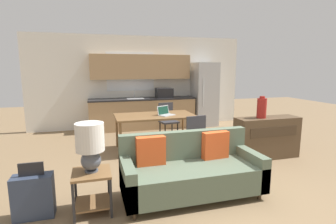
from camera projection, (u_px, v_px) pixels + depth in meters
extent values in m
plane|color=#7F6647|center=(200.00, 195.00, 3.71)|extent=(20.00, 20.00, 0.00)
cube|color=silver|center=(140.00, 82.00, 7.87)|extent=(6.40, 0.06, 2.70)
cube|color=white|center=(130.00, 72.00, 7.70)|extent=(1.39, 0.01, 1.12)
cube|color=tan|center=(143.00, 114.00, 7.70)|extent=(3.05, 0.62, 0.86)
cube|color=#232326|center=(143.00, 99.00, 7.63)|extent=(3.08, 0.65, 0.04)
cube|color=#B2B5B7|center=(135.00, 98.00, 7.51)|extent=(0.48, 0.36, 0.01)
cylinder|color=#B7BABC|center=(134.00, 94.00, 7.66)|extent=(0.02, 0.02, 0.24)
cube|color=tan|center=(141.00, 67.00, 7.60)|extent=(2.90, 0.34, 0.70)
cube|color=black|center=(164.00, 93.00, 7.73)|extent=(0.48, 0.36, 0.28)
cube|color=#B7BABC|center=(204.00, 94.00, 8.09)|extent=(0.69, 0.68, 1.93)
cylinder|color=silver|center=(203.00, 92.00, 7.68)|extent=(0.02, 0.02, 0.87)
cube|color=brown|center=(155.00, 116.00, 5.66)|extent=(1.70, 0.93, 0.04)
cylinder|color=brown|center=(121.00, 141.00, 5.13)|extent=(0.05, 0.05, 0.73)
cylinder|color=brown|center=(196.00, 135.00, 5.56)|extent=(0.05, 0.05, 0.73)
cylinder|color=brown|center=(117.00, 131.00, 5.90)|extent=(0.05, 0.05, 0.73)
cylinder|color=brown|center=(183.00, 127.00, 6.33)|extent=(0.05, 0.05, 0.73)
cylinder|color=#3D2D1E|center=(134.00, 215.00, 3.12)|extent=(0.05, 0.05, 0.10)
cylinder|color=#3D2D1E|center=(259.00, 196.00, 3.59)|extent=(0.05, 0.05, 0.10)
cylinder|color=#3D2D1E|center=(127.00, 191.00, 3.72)|extent=(0.05, 0.05, 0.10)
cylinder|color=#3D2D1E|center=(235.00, 177.00, 4.20)|extent=(0.05, 0.05, 0.10)
cube|color=#566651|center=(192.00, 178.00, 3.62)|extent=(1.93, 0.80, 0.35)
cube|color=#566651|center=(185.00, 156.00, 3.90)|extent=(1.93, 0.14, 0.77)
cube|color=#566651|center=(128.00, 181.00, 3.36)|extent=(0.14, 0.80, 0.49)
cube|color=#566651|center=(249.00, 166.00, 3.85)|extent=(0.14, 0.80, 0.49)
cube|color=#E05123|center=(151.00, 151.00, 3.60)|extent=(0.40, 0.12, 0.40)
cube|color=#E05123|center=(215.00, 145.00, 3.86)|extent=(0.41, 0.15, 0.40)
cube|color=brown|center=(91.00, 173.00, 3.21)|extent=(0.46, 0.46, 0.03)
cube|color=brown|center=(93.00, 203.00, 3.28)|extent=(0.42, 0.42, 0.02)
cube|color=#232326|center=(73.00, 204.00, 3.00)|extent=(0.03, 0.03, 0.49)
cube|color=#232326|center=(111.00, 199.00, 3.11)|extent=(0.03, 0.03, 0.49)
cube|color=#232326|center=(76.00, 188.00, 3.40)|extent=(0.03, 0.03, 0.49)
cube|color=#232326|center=(109.00, 184.00, 3.51)|extent=(0.03, 0.03, 0.49)
cylinder|color=#4C515B|center=(92.00, 170.00, 3.23)|extent=(0.16, 0.16, 0.02)
sphere|color=#4C515B|center=(91.00, 160.00, 3.21)|extent=(0.24, 0.24, 0.24)
cylinder|color=beige|center=(90.00, 137.00, 3.16)|extent=(0.34, 0.34, 0.35)
cube|color=brown|center=(267.00, 138.00, 5.21)|extent=(1.29, 0.40, 0.82)
cube|color=#413020|center=(274.00, 132.00, 4.99)|extent=(1.03, 0.01, 0.20)
cylinder|color=maroon|center=(262.00, 108.00, 5.06)|extent=(0.18, 0.18, 0.38)
cylinder|color=maroon|center=(262.00, 97.00, 5.02)|extent=(0.10, 0.10, 0.04)
cube|color=#38383D|center=(169.00, 122.00, 6.61)|extent=(0.47, 0.47, 0.04)
cube|color=#38383D|center=(166.00, 111.00, 6.75)|extent=(0.40, 0.08, 0.44)
cylinder|color=black|center=(165.00, 132.00, 6.43)|extent=(0.03, 0.03, 0.41)
cylinder|color=black|center=(178.00, 131.00, 6.56)|extent=(0.03, 0.03, 0.41)
cylinder|color=black|center=(160.00, 130.00, 6.74)|extent=(0.03, 0.03, 0.41)
cylinder|color=black|center=(172.00, 128.00, 6.87)|extent=(0.03, 0.03, 0.41)
cube|color=#38383D|center=(191.00, 137.00, 5.13)|extent=(0.46, 0.46, 0.04)
cube|color=#38383D|center=(196.00, 128.00, 4.91)|extent=(0.40, 0.07, 0.44)
cylinder|color=black|center=(195.00, 145.00, 5.38)|extent=(0.03, 0.03, 0.41)
cylinder|color=black|center=(180.00, 147.00, 5.26)|extent=(0.03, 0.03, 0.41)
cylinder|color=black|center=(203.00, 150.00, 5.07)|extent=(0.03, 0.03, 0.41)
cylinder|color=black|center=(187.00, 152.00, 4.95)|extent=(0.03, 0.03, 0.41)
cube|color=#B7BABC|center=(167.00, 115.00, 5.59)|extent=(0.39, 0.35, 0.02)
cube|color=#B7BABC|center=(163.00, 110.00, 5.66)|extent=(0.31, 0.20, 0.20)
cube|color=#143828|center=(163.00, 110.00, 5.66)|extent=(0.27, 0.17, 0.17)
cube|color=#2D384C|center=(34.00, 196.00, 3.13)|extent=(0.46, 0.22, 0.53)
cube|color=black|center=(31.00, 169.00, 3.07)|extent=(0.27, 0.02, 0.16)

